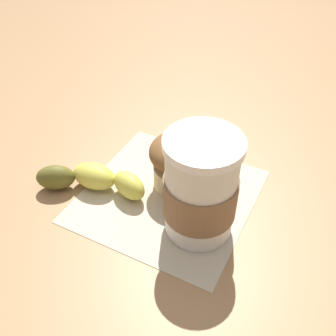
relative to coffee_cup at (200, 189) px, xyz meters
The scene contains 5 objects.
ground_plane 0.09m from the coffee_cup, 25.19° to the right, with size 3.00×3.00×0.00m, color #A87C51.
paper_napkin 0.09m from the coffee_cup, 25.19° to the right, with size 0.22×0.22×0.00m, color beige.
coffee_cup is the anchor object (origin of this frame).
muffin 0.08m from the coffee_cup, 43.37° to the right, with size 0.08×0.08×0.08m.
banana 0.16m from the coffee_cup, ahead, with size 0.16×0.09×0.04m.
Camera 1 is at (-0.19, 0.33, 0.39)m, focal length 42.00 mm.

